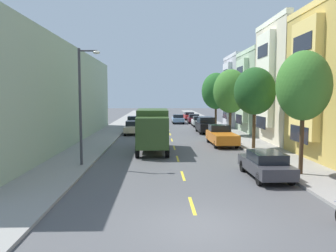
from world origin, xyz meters
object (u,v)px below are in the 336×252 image
(street_tree_farthest, at_px, (216,91))
(parked_hatchback_champagne, at_px, (133,128))
(parked_pickup_forest, at_px, (135,122))
(parked_hatchback_white, at_px, (198,121))
(delivery_box_truck, at_px, (153,128))
(moving_sky_sedan, at_px, (178,119))
(parked_suv_black, at_px, (206,125))
(street_tree_third, at_px, (231,91))
(street_lamp, at_px, (82,98))
(parked_pickup_orange, at_px, (221,136))
(parked_sedan_charcoal, at_px, (266,164))
(street_tree_second, at_px, (255,91))
(parked_sedan_teal, at_px, (142,116))
(parked_hatchback_burgundy, at_px, (194,119))
(parked_sedan_red, at_px, (189,116))
(street_tree_nearest, at_px, (304,86))

(street_tree_farthest, xyz_separation_m, parked_hatchback_champagne, (-10.71, -6.44, -4.28))
(parked_pickup_forest, bearing_deg, parked_hatchback_white, 17.48)
(delivery_box_truck, height_order, parked_pickup_forest, delivery_box_truck)
(moving_sky_sedan, bearing_deg, parked_suv_black, -80.09)
(street_tree_third, relative_size, street_lamp, 1.00)
(parked_pickup_forest, relative_size, parked_suv_black, 1.10)
(parked_pickup_orange, relative_size, parked_hatchback_champagne, 1.33)
(parked_hatchback_white, relative_size, moving_sky_sedan, 0.89)
(parked_hatchback_champagne, xyz_separation_m, parked_suv_black, (8.58, 0.97, 0.23))
(parked_sedan_charcoal, bearing_deg, street_tree_second, 77.67)
(parked_sedan_charcoal, relative_size, moving_sky_sedan, 1.01)
(delivery_box_truck, relative_size, parked_pickup_forest, 1.33)
(street_tree_second, relative_size, moving_sky_sedan, 1.45)
(parked_pickup_forest, relative_size, parked_sedan_teal, 1.17)
(parked_sedan_charcoal, xyz_separation_m, parked_hatchback_burgundy, (-0.04, 35.90, 0.01))
(parked_hatchback_white, xyz_separation_m, parked_suv_black, (-0.15, -8.43, 0.23))
(parked_hatchback_champagne, bearing_deg, parked_sedan_red, 69.44)
(parked_sedan_teal, bearing_deg, parked_sedan_charcoal, -78.89)
(delivery_box_truck, bearing_deg, street_tree_second, 3.12)
(parked_sedan_charcoal, bearing_deg, street_tree_nearest, 9.04)
(parked_sedan_red, height_order, parked_sedan_teal, same)
(parked_suv_black, bearing_deg, street_tree_nearest, -84.36)
(street_tree_second, height_order, parked_hatchback_champagne, street_tree_second)
(street_tree_second, xyz_separation_m, moving_sky_sedan, (-4.60, 26.69, -4.00))
(street_tree_second, height_order, parked_pickup_forest, street_tree_second)
(delivery_box_truck, bearing_deg, parked_sedan_red, 80.08)
(parked_pickup_orange, bearing_deg, parked_hatchback_white, 89.55)
(street_tree_nearest, relative_size, parked_hatchback_burgundy, 1.64)
(parked_hatchback_white, bearing_deg, street_tree_second, -84.62)
(street_lamp, xyz_separation_m, parked_pickup_forest, (1.50, 24.36, -3.40))
(parked_sedan_charcoal, xyz_separation_m, parked_suv_black, (-0.09, 21.86, 0.24))
(street_lamp, bearing_deg, delivery_box_truck, 54.16)
(street_tree_farthest, distance_m, parked_hatchback_burgundy, 9.80)
(street_tree_second, height_order, parked_sedan_red, street_tree_second)
(parked_suv_black, xyz_separation_m, parked_hatchback_burgundy, (0.04, 14.04, -0.23))
(parked_pickup_orange, xyz_separation_m, parked_sedan_red, (0.05, 31.80, -0.08))
(street_tree_second, relative_size, parked_sedan_teal, 1.44)
(street_lamp, relative_size, parked_sedan_red, 1.56)
(street_tree_third, height_order, moving_sky_sedan, street_tree_third)
(street_tree_farthest, distance_m, parked_pickup_orange, 15.93)
(delivery_box_truck, distance_m, parked_hatchback_burgundy, 27.72)
(parked_hatchback_white, xyz_separation_m, parked_hatchback_champagne, (-8.73, -9.40, 0.00))
(parked_hatchback_white, xyz_separation_m, parked_sedan_teal, (-8.75, 13.97, -0.01))
(delivery_box_truck, distance_m, moving_sky_sedan, 27.40)
(street_tree_nearest, relative_size, street_tree_farthest, 0.90)
(street_lamp, bearing_deg, street_tree_second, 26.63)
(street_tree_nearest, height_order, delivery_box_truck, street_tree_nearest)
(parked_pickup_orange, relative_size, moving_sky_sedan, 1.19)
(street_tree_nearest, distance_m, street_tree_third, 18.01)
(parked_pickup_orange, distance_m, parked_sedan_teal, 33.28)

